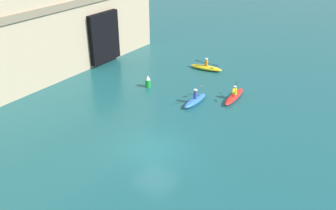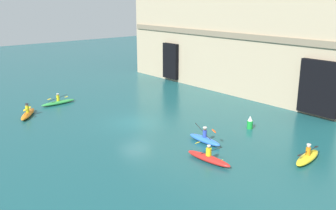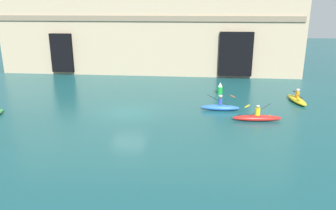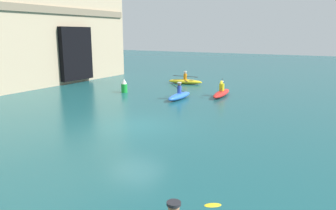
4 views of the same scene
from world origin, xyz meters
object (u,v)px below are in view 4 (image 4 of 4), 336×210
(kayak_blue, at_px, (179,95))
(marker_buoy, at_px, (124,86))
(kayak_red, at_px, (221,93))
(kayak_yellow, at_px, (185,81))

(kayak_blue, relative_size, marker_buoy, 2.76)
(kayak_blue, bearing_deg, marker_buoy, 87.15)
(kayak_blue, relative_size, kayak_red, 0.85)
(kayak_yellow, bearing_deg, kayak_blue, 104.23)
(kayak_blue, bearing_deg, kayak_red, -41.37)
(kayak_yellow, relative_size, kayak_blue, 1.09)
(kayak_yellow, xyz_separation_m, kayak_red, (-4.01, -4.94, 0.01))
(kayak_blue, xyz_separation_m, kayak_red, (2.44, -2.15, -0.01))
(kayak_yellow, distance_m, kayak_blue, 7.03)
(kayak_red, height_order, marker_buoy, kayak_red)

